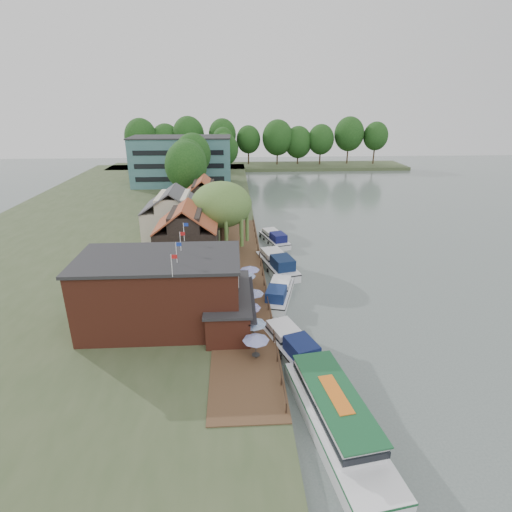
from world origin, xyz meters
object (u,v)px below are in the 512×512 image
object	(u,v)px
pub	(182,291)
willow	(222,218)
umbrella_5	(250,275)
cruiser_3	(274,237)
cottage_a	(187,236)
cruiser_0	(291,342)
cottage_c	(204,202)
umbrella_0	(256,347)
umbrella_4	(246,281)
tour_boat	(338,417)
umbrella_1	(253,330)
cottage_b	(174,216)
cruiser_2	(277,261)
umbrella_2	(249,314)
cruiser_1	(279,291)
hotel_block	(182,161)
umbrella_3	(253,299)
swan	(316,400)

from	to	relation	value
pub	willow	bearing A→B (deg)	80.07
umbrella_5	cruiser_3	world-z (taller)	umbrella_5
cottage_a	cruiser_0	world-z (taller)	cottage_a
cottage_a	cottage_c	bearing A→B (deg)	86.99
umbrella_0	umbrella_4	xyz separation A→B (m)	(-0.37, 13.24, 0.00)
tour_boat	pub	bearing A→B (deg)	121.92
cruiser_3	willow	bearing A→B (deg)	-159.27
umbrella_1	cruiser_0	bearing A→B (deg)	-8.62
willow	cruiser_3	world-z (taller)	willow
tour_boat	cottage_b	bearing A→B (deg)	103.48
cottage_c	umbrella_5	xyz separation A→B (m)	(6.99, -25.35, -2.96)
cottage_c	cruiser_2	xyz separation A→B (m)	(11.02, -18.95, -3.91)
umbrella_2	cruiser_1	world-z (taller)	umbrella_2
hotel_block	cottage_a	world-z (taller)	hotel_block
umbrella_3	cottage_a	bearing A→B (deg)	122.62
umbrella_5	willow	bearing A→B (deg)	107.08
umbrella_0	cruiser_0	bearing A→B (deg)	31.94
umbrella_0	cruiser_3	bearing A→B (deg)	81.51
cottage_a	umbrella_0	xyz separation A→B (m)	(7.89, -21.39, -2.96)
cottage_b	cruiser_0	size ratio (longest dim) A/B	0.96
cottage_b	cottage_c	xyz separation A→B (m)	(4.00, 9.00, 0.00)
tour_boat	cruiser_1	bearing A→B (deg)	86.30
cottage_a	cottage_b	world-z (taller)	same
umbrella_0	cruiser_3	distance (m)	32.96
cruiser_1	cruiser_2	bearing A→B (deg)	100.42
swan	willow	bearing A→B (deg)	104.25
cruiser_0	cruiser_3	world-z (taller)	cruiser_0
pub	cottage_c	bearing A→B (deg)	90.00
cruiser_0	cruiser_1	bearing A→B (deg)	70.50
umbrella_4	tour_boat	distance (m)	21.64
cottage_c	cruiser_0	world-z (taller)	cottage_c
cottage_b	willow	bearing A→B (deg)	-33.69
cottage_c	tour_boat	world-z (taller)	cottage_c
umbrella_3	cruiser_1	world-z (taller)	umbrella_3
umbrella_5	umbrella_2	bearing A→B (deg)	-92.91
cottage_c	cruiser_1	distance (m)	29.76
pub	cottage_c	xyz separation A→B (m)	(0.00, 34.00, 0.60)
cottage_c	tour_boat	xyz separation A→B (m)	(12.18, -48.03, -3.75)
hotel_block	umbrella_4	distance (m)	65.96
hotel_block	umbrella_3	bearing A→B (deg)	-77.60
cottage_c	umbrella_1	world-z (taller)	cottage_c
cruiser_2	tour_boat	bearing A→B (deg)	-101.94
hotel_block	pub	bearing A→B (deg)	-83.57
cottage_b	cottage_c	bearing A→B (deg)	66.04
cruiser_0	cruiser_1	xyz separation A→B (m)	(-0.01, 10.65, -0.08)
cottage_b	cruiser_2	bearing A→B (deg)	-33.52
hotel_block	cottage_c	size ratio (longest dim) A/B	2.99
cottage_b	willow	world-z (taller)	willow
umbrella_1	umbrella_5	world-z (taller)	same
umbrella_3	umbrella_4	bearing A→B (deg)	97.22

